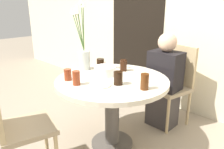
{
  "coord_description": "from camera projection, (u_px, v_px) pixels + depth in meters",
  "views": [
    {
      "loc": [
        1.32,
        -1.36,
        1.36
      ],
      "look_at": [
        0.0,
        0.0,
        0.74
      ],
      "focal_mm": 35.0,
      "sensor_mm": 36.0,
      "label": 1
    }
  ],
  "objects": [
    {
      "name": "ground_plane",
      "position": [
        112.0,
        144.0,
        2.23
      ],
      "size": [
        16.0,
        16.0,
        0.0
      ],
      "primitive_type": "plane",
      "color": "gray"
    },
    {
      "name": "wall_back",
      "position": [
        182.0,
        9.0,
        2.67
      ],
      "size": [
        8.0,
        0.05,
        2.6
      ],
      "color": "beige",
      "rests_on": "ground_plane"
    },
    {
      "name": "doorway_panel",
      "position": [
        136.0,
        28.0,
        3.18
      ],
      "size": [
        0.9,
        0.01,
        2.05
      ],
      "color": "black",
      "rests_on": "ground_plane"
    },
    {
      "name": "dining_table",
      "position": [
        112.0,
        93.0,
        2.06
      ],
      "size": [
        1.04,
        1.04,
        0.7
      ],
      "color": "beige",
      "rests_on": "ground_plane"
    },
    {
      "name": "chair_near_front",
      "position": [
        174.0,
        80.0,
        2.52
      ],
      "size": [
        0.48,
        0.48,
        0.92
      ],
      "rotation": [
        0.0,
        0.0,
        -0.22
      ],
      "color": "#9E896B",
      "rests_on": "ground_plane"
    },
    {
      "name": "chair_far_back",
      "position": [
        15.0,
        121.0,
        1.65
      ],
      "size": [
        0.49,
        0.49,
        0.92
      ],
      "rotation": [
        0.0,
        0.0,
        2.88
      ],
      "color": "#9E896B",
      "rests_on": "ground_plane"
    },
    {
      "name": "birthday_cake",
      "position": [
        105.0,
        71.0,
        2.11
      ],
      "size": [
        0.21,
        0.21,
        0.13
      ],
      "color": "white",
      "rests_on": "dining_table"
    },
    {
      "name": "flower_vase",
      "position": [
        83.0,
        47.0,
        2.22
      ],
      "size": [
        0.28,
        0.2,
        0.71
      ],
      "color": "silver",
      "rests_on": "dining_table"
    },
    {
      "name": "side_plate",
      "position": [
        100.0,
        85.0,
        1.84
      ],
      "size": [
        0.18,
        0.18,
        0.01
      ],
      "color": "silver",
      "rests_on": "dining_table"
    },
    {
      "name": "drink_glass_0",
      "position": [
        123.0,
        65.0,
        2.23
      ],
      "size": [
        0.07,
        0.07,
        0.11
      ],
      "color": "#33190C",
      "rests_on": "dining_table"
    },
    {
      "name": "drink_glass_1",
      "position": [
        118.0,
        78.0,
        1.85
      ],
      "size": [
        0.08,
        0.08,
        0.11
      ],
      "color": "black",
      "rests_on": "dining_table"
    },
    {
      "name": "drink_glass_2",
      "position": [
        76.0,
        78.0,
        1.84
      ],
      "size": [
        0.06,
        0.06,
        0.12
      ],
      "color": "maroon",
      "rests_on": "dining_table"
    },
    {
      "name": "drink_glass_3",
      "position": [
        68.0,
        75.0,
        1.96
      ],
      "size": [
        0.07,
        0.07,
        0.1
      ],
      "color": "maroon",
      "rests_on": "dining_table"
    },
    {
      "name": "drink_glass_4",
      "position": [
        100.0,
        64.0,
        2.31
      ],
      "size": [
        0.08,
        0.08,
        0.11
      ],
      "color": "black",
      "rests_on": "dining_table"
    },
    {
      "name": "drink_glass_5",
      "position": [
        145.0,
        82.0,
        1.74
      ],
      "size": [
        0.07,
        0.07,
        0.13
      ],
      "color": "#51280F",
      "rests_on": "dining_table"
    },
    {
      "name": "person_woman",
      "position": [
        164.0,
        84.0,
        2.44
      ],
      "size": [
        0.34,
        0.24,
        1.08
      ],
      "color": "#383333",
      "rests_on": "ground_plane"
    }
  ]
}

